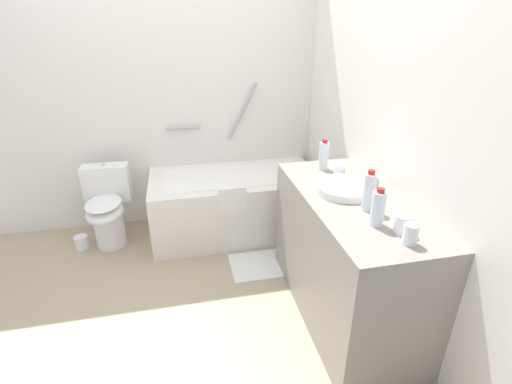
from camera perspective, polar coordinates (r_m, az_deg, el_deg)
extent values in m
plane|color=tan|center=(2.77, -14.43, -15.76)|extent=(3.93, 3.93, 0.00)
cube|color=white|center=(3.43, -16.24, 14.36)|extent=(3.33, 0.10, 2.40)
cube|color=white|center=(2.55, 19.04, 10.63)|extent=(0.10, 2.80, 2.40)
cube|color=white|center=(3.34, -3.23, -1.81)|extent=(1.46, 0.73, 0.54)
cube|color=white|center=(3.25, -3.33, 1.82)|extent=(1.20, 0.53, 0.09)
cylinder|color=#A6A6AB|center=(3.34, 6.36, 3.88)|extent=(0.09, 0.03, 0.03)
cylinder|color=#A6A6AB|center=(3.43, -2.11, 12.25)|extent=(0.28, 0.03, 0.50)
cylinder|color=#A6A6AB|center=(3.40, -11.21, 9.64)|extent=(0.31, 0.03, 0.03)
cube|color=white|center=(2.92, -3.65, -1.15)|extent=(0.22, 0.03, 0.20)
cylinder|color=white|center=(3.40, -21.67, -5.06)|extent=(0.24, 0.24, 0.34)
ellipsoid|color=white|center=(3.28, -22.28, -2.87)|extent=(0.31, 0.40, 0.14)
ellipsoid|color=white|center=(3.25, -22.51, -1.60)|extent=(0.29, 0.38, 0.02)
cube|color=white|center=(3.43, -22.03, 1.31)|extent=(0.38, 0.17, 0.32)
cylinder|color=silver|center=(3.37, -22.48, 3.90)|extent=(0.03, 0.03, 0.01)
cube|color=gray|center=(2.44, 13.67, -9.68)|extent=(0.56, 1.29, 0.83)
cylinder|color=white|center=(2.29, 13.47, 0.60)|extent=(0.35, 0.35, 0.05)
cylinder|color=silver|center=(2.39, 18.19, 1.24)|extent=(0.02, 0.02, 0.06)
cylinder|color=silver|center=(2.35, 17.20, 1.85)|extent=(0.10, 0.02, 0.02)
cylinder|color=silver|center=(2.35, 18.84, 0.35)|extent=(0.03, 0.03, 0.04)
cylinder|color=silver|center=(2.44, 17.47, 1.50)|extent=(0.03, 0.03, 0.04)
cylinder|color=silver|center=(2.59, 10.40, 5.48)|extent=(0.07, 0.07, 0.19)
cylinder|color=red|center=(2.56, 10.58, 7.72)|extent=(0.04, 0.04, 0.02)
cylinder|color=silver|center=(1.94, 18.31, -2.48)|extent=(0.07, 0.07, 0.18)
cylinder|color=red|center=(1.90, 18.71, 0.23)|extent=(0.04, 0.04, 0.02)
cylinder|color=silver|center=(2.08, 17.02, 0.01)|extent=(0.07, 0.07, 0.21)
cylinder|color=red|center=(2.03, 17.41, 2.93)|extent=(0.04, 0.04, 0.02)
cylinder|color=white|center=(1.85, 22.73, -6.02)|extent=(0.07, 0.07, 0.10)
cylinder|color=white|center=(2.50, 12.80, 3.28)|extent=(0.07, 0.07, 0.09)
cylinder|color=white|center=(1.92, 21.69, -4.67)|extent=(0.08, 0.08, 0.10)
cube|color=white|center=(3.01, 2.10, -10.98)|extent=(0.62, 0.38, 0.01)
cylinder|color=white|center=(3.51, -25.32, -7.02)|extent=(0.11, 0.11, 0.11)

